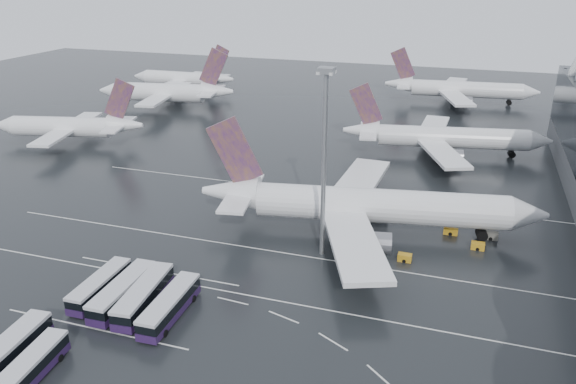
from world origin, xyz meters
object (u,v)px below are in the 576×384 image
(airliner_gate_c, at_px, (458,90))
(bus_row_near_a, at_px, (100,286))
(bus_row_near_b, at_px, (123,292))
(bus_row_near_c, at_px, (144,296))
(airliner_gate_b, at_px, (442,138))
(jet_remote_mid, at_px, (168,93))
(jet_remote_west, at_px, (71,127))
(bus_row_near_d, at_px, (170,305))
(floodlight_mast, at_px, (325,142))
(gse_cart_belly_a, at_px, (478,246))
(gse_cart_belly_e, at_px, (451,230))
(gse_cart_belly_c, at_px, (405,257))
(jet_remote_far, at_px, (185,79))
(bus_row_far_a, at_px, (7,352))
(airliner_main, at_px, (363,206))
(gse_cart_belly_b, at_px, (491,235))
(bus_row_far_b, at_px, (28,370))

(airliner_gate_c, height_order, bus_row_near_a, airliner_gate_c)
(bus_row_near_b, height_order, bus_row_near_c, bus_row_near_c)
(bus_row_near_b, bearing_deg, airliner_gate_b, -26.04)
(bus_row_near_a, bearing_deg, jet_remote_mid, 23.16)
(jet_remote_mid, relative_size, bus_row_near_a, 3.73)
(jet_remote_west, relative_size, bus_row_near_d, 3.07)
(floodlight_mast, relative_size, gse_cart_belly_a, 13.94)
(gse_cart_belly_a, xyz_separation_m, gse_cart_belly_e, (-4.73, 4.61, 0.08))
(gse_cart_belly_c, bearing_deg, bus_row_near_c, -142.78)
(jet_remote_far, distance_m, bus_row_near_c, 147.74)
(gse_cart_belly_e, bearing_deg, jet_remote_west, 166.28)
(bus_row_near_b, relative_size, bus_row_far_a, 1.00)
(jet_remote_far, relative_size, bus_row_near_d, 3.09)
(airliner_main, distance_m, gse_cart_belly_a, 20.54)
(bus_row_far_a, xyz_separation_m, gse_cart_belly_b, (55.10, 53.93, -1.17))
(bus_row_far_a, height_order, gse_cart_belly_a, bus_row_far_a)
(jet_remote_far, xyz_separation_m, bus_row_near_c, (64.56, -132.86, -2.81))
(airliner_gate_c, bearing_deg, bus_row_far_a, -110.46)
(bus_row_near_d, bearing_deg, gse_cart_belly_c, -49.47)
(jet_remote_far, relative_size, gse_cart_belly_a, 18.72)
(bus_row_near_b, bearing_deg, airliner_gate_c, -16.71)
(jet_remote_far, xyz_separation_m, gse_cart_belly_e, (104.07, -95.14, -4.00))
(jet_remote_mid, xyz_separation_m, bus_row_near_d, (61.27, -107.56, -3.47))
(bus_row_far_b, distance_m, gse_cart_belly_b, 75.16)
(bus_row_near_d, bearing_deg, bus_row_near_a, 81.01)
(bus_row_far_b, distance_m, floodlight_mast, 50.47)
(airliner_gate_b, bearing_deg, jet_remote_west, -177.32)
(airliner_gate_c, height_order, jet_remote_far, airliner_gate_c)
(bus_row_far_b, bearing_deg, airliner_gate_b, -26.18)
(bus_row_far_b, bearing_deg, floodlight_mast, -35.71)
(gse_cart_belly_c, bearing_deg, gse_cart_belly_e, 62.77)
(bus_row_near_c, distance_m, bus_row_near_d, 4.72)
(floodlight_mast, bearing_deg, airliner_gate_c, 82.75)
(airliner_gate_b, height_order, jet_remote_west, jet_remote_west)
(bus_row_near_c, bearing_deg, jet_remote_west, 38.45)
(airliner_gate_c, xyz_separation_m, bus_row_near_c, (-35.06, -145.60, -2.79))
(bus_row_far_a, bearing_deg, bus_row_far_b, -114.51)
(bus_row_near_a, distance_m, gse_cart_belly_c, 47.47)
(airliner_gate_b, height_order, airliner_gate_c, airliner_gate_c)
(jet_remote_far, distance_m, gse_cart_belly_b, 146.02)
(jet_remote_mid, relative_size, bus_row_far_a, 3.42)
(bus_row_near_b, relative_size, gse_cart_belly_e, 5.51)
(bus_row_near_c, xyz_separation_m, gse_cart_belly_e, (39.51, 37.72, -1.18))
(bus_row_near_b, relative_size, bus_row_near_c, 0.98)
(bus_row_far_a, bearing_deg, airliner_main, -38.66)
(floodlight_mast, relative_size, gse_cart_belly_b, 12.73)
(gse_cart_belly_c, bearing_deg, bus_row_near_d, -137.47)
(gse_cart_belly_e, bearing_deg, bus_row_near_c, -136.33)
(airliner_gate_b, distance_m, gse_cart_belly_c, 58.94)
(bus_row_near_b, distance_m, gse_cart_belly_e, 57.19)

